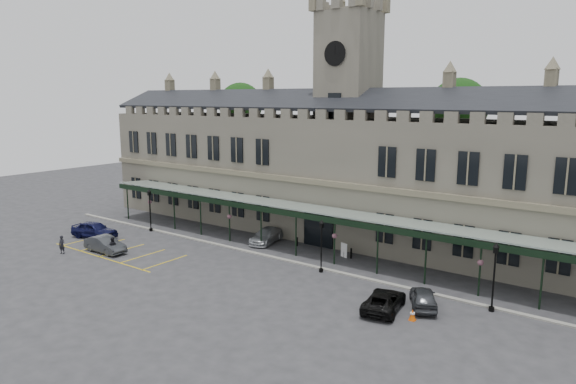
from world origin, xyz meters
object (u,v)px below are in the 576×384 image
Objects in this scene: car_right_a at (423,298)px; person_b at (113,246)px; traffic_cone at (412,315)px; clock_tower at (348,106)px; lamp_post_left at (150,206)px; car_left_a at (94,230)px; car_left_b at (105,244)px; lamp_post_right at (494,271)px; car_taxi at (267,235)px; lamp_post_mid at (321,241)px; car_van at (384,301)px; person_a at (62,245)px; station_building at (346,173)px; sign_board at (344,250)px.

person_b reaches higher than car_right_a.
traffic_cone is 0.18× the size of car_right_a.
clock_tower reaches higher than traffic_cone.
car_left_a is (-2.46, -5.08, -1.87)m from lamp_post_left.
lamp_post_left reaches higher than car_right_a.
car_right_a is (31.01, -2.20, -2.01)m from lamp_post_left.
traffic_cone is 0.16× the size of car_left_b.
car_taxi is at bearing 169.71° from lamp_post_right.
car_left_a is at bearing 65.84° from car_left_b.
lamp_post_right is (34.94, -0.15, 0.11)m from lamp_post_left.
traffic_cone is (9.65, -4.31, -2.24)m from lamp_post_mid.
lamp_post_mid is 5.98× the size of traffic_cone.
lamp_post_left is 0.97× the size of car_van.
person_a reaches higher than car_left_b.
station_building is 23.36m from person_b.
lamp_post_left is 0.95× the size of car_taxi.
clock_tower is 15.87m from lamp_post_mid.
lamp_post_right is 2.77× the size of person_b.
car_left_b is 3.79m from person_a.
lamp_post_right is at bearing -21.56° from car_taxi.
lamp_post_left is 6.21× the size of traffic_cone.
clock_tower reaches higher than lamp_post_mid.
clock_tower reaches higher than car_van.
traffic_cone is at bearing -84.48° from car_left_b.
lamp_post_left is 3.55× the size of sign_board.
lamp_post_mid is at bearing -0.75° from lamp_post_left.
lamp_post_right is 3.68× the size of sign_board.
sign_board is at bearing 11.37° from lamp_post_left.
person_b is at bearing -173.76° from traffic_cone.
station_building is 10.18m from car_taxi.
traffic_cone is 28.67m from car_left_b.
car_left_a is at bearing -179.16° from traffic_cone.
traffic_cone is 0.43× the size of person_a.
car_taxi is at bearing 17.16° from lamp_post_left.
lamp_post_mid reaches higher than sign_board.
clock_tower is 14.71× the size of person_a.
car_right_a reaches higher than sign_board.
sign_board is at bearing -8.94° from car_taxi.
lamp_post_right is 6.46× the size of traffic_cone.
station_building is 20.83m from lamp_post_left.
clock_tower is at bearing 135.58° from sign_board.
station_building is 12.68× the size of lamp_post_right.
station_building is 9.49m from sign_board.
lamp_post_mid is at bearing -179.43° from lamp_post_right.
person_b is (-26.93, -5.36, 0.16)m from car_right_a.
station_building is at bearing -39.12° from car_left_b.
car_right_a is at bearing -144.86° from car_van.
station_building is 2.42× the size of clock_tower.
traffic_cone is at bearing -48.18° from clock_tower.
clock_tower is 23.10m from lamp_post_right.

